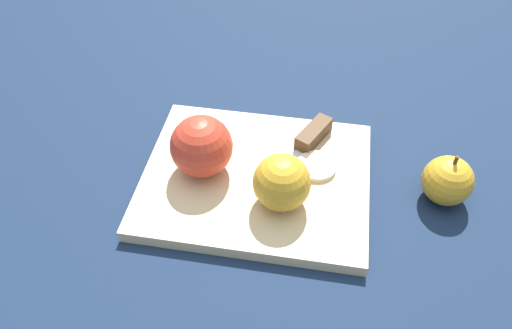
# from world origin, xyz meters

# --- Properties ---
(ground_plane) EXTENTS (4.00, 4.00, 0.00)m
(ground_plane) POSITION_xyz_m (0.00, 0.00, 0.00)
(ground_plane) COLOR #14233D
(cutting_board) EXTENTS (0.32, 0.26, 0.02)m
(cutting_board) POSITION_xyz_m (0.00, 0.00, 0.01)
(cutting_board) COLOR #D1B789
(cutting_board) RESTS_ON ground_plane
(apple_half_left) EXTENTS (0.09, 0.09, 0.09)m
(apple_half_left) POSITION_xyz_m (-0.08, 0.00, 0.06)
(apple_half_left) COLOR red
(apple_half_left) RESTS_ON cutting_board
(apple_half_right) EXTENTS (0.08, 0.08, 0.08)m
(apple_half_right) POSITION_xyz_m (0.04, -0.04, 0.06)
(apple_half_right) COLOR gold
(apple_half_right) RESTS_ON cutting_board
(knife) EXTENTS (0.09, 0.15, 0.02)m
(knife) POSITION_xyz_m (0.07, 0.08, 0.03)
(knife) COLOR silver
(knife) RESTS_ON cutting_board
(apple_slice) EXTENTS (0.06, 0.06, 0.01)m
(apple_slice) POSITION_xyz_m (0.08, 0.03, 0.02)
(apple_slice) COLOR beige
(apple_slice) RESTS_ON cutting_board
(apple_whole) EXTENTS (0.07, 0.07, 0.08)m
(apple_whole) POSITION_xyz_m (0.26, 0.02, 0.03)
(apple_whole) COLOR gold
(apple_whole) RESTS_ON ground_plane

